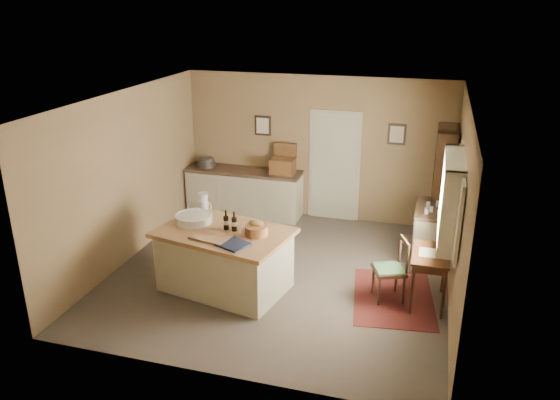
% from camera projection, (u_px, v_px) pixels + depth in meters
% --- Properties ---
extents(ground, '(5.00, 5.00, 0.00)m').
position_uv_depth(ground, '(280.00, 274.00, 8.42)').
color(ground, brown).
rests_on(ground, ground).
extents(wall_back, '(5.00, 0.10, 2.70)m').
position_uv_depth(wall_back, '(317.00, 148.00, 10.20)').
color(wall_back, olive).
rests_on(wall_back, ground).
extents(wall_front, '(5.00, 0.10, 2.70)m').
position_uv_depth(wall_front, '(214.00, 269.00, 5.70)').
color(wall_front, olive).
rests_on(wall_front, ground).
extents(wall_left, '(0.10, 5.00, 2.70)m').
position_uv_depth(wall_left, '(128.00, 177.00, 8.59)').
color(wall_left, olive).
rests_on(wall_left, ground).
extents(wall_right, '(0.10, 5.00, 2.70)m').
position_uv_depth(wall_right, '(459.00, 209.00, 7.30)').
color(wall_right, olive).
rests_on(wall_right, ground).
extents(ceiling, '(5.00, 5.00, 0.00)m').
position_uv_depth(ceiling, '(280.00, 99.00, 7.47)').
color(ceiling, silver).
rests_on(ceiling, wall_back).
extents(door, '(0.97, 0.06, 2.11)m').
position_uv_depth(door, '(334.00, 165.00, 10.18)').
color(door, '#BBBCA2').
rests_on(door, ground).
extents(framed_prints, '(2.82, 0.02, 0.38)m').
position_uv_depth(framed_prints, '(328.00, 130.00, 10.00)').
color(framed_prints, black).
rests_on(framed_prints, ground).
extents(window, '(0.25, 1.99, 1.12)m').
position_uv_depth(window, '(455.00, 199.00, 7.07)').
color(window, beige).
rests_on(window, ground).
extents(work_island, '(2.03, 1.54, 1.20)m').
position_uv_depth(work_island, '(224.00, 258.00, 7.86)').
color(work_island, beige).
rests_on(work_island, ground).
extents(sideboard, '(2.24, 0.64, 1.18)m').
position_uv_depth(sideboard, '(245.00, 191.00, 10.58)').
color(sideboard, beige).
rests_on(sideboard, ground).
extents(rug, '(1.30, 1.73, 0.01)m').
position_uv_depth(rug, '(393.00, 298.00, 7.74)').
color(rug, '#4A1210').
rests_on(rug, ground).
extents(writing_desk, '(0.49, 0.80, 0.82)m').
position_uv_depth(writing_desk, '(430.00, 260.00, 7.40)').
color(writing_desk, '#331B0D').
rests_on(writing_desk, ground).
extents(desk_chair, '(0.54, 0.54, 0.90)m').
position_uv_depth(desk_chair, '(389.00, 270.00, 7.57)').
color(desk_chair, black).
rests_on(desk_chair, ground).
extents(right_cabinet, '(0.57, 1.01, 0.99)m').
position_uv_depth(right_cabinet, '(432.00, 233.00, 8.72)').
color(right_cabinet, beige).
rests_on(right_cabinet, ground).
extents(shelving_unit, '(0.34, 0.90, 2.00)m').
position_uv_depth(shelving_unit, '(445.00, 186.00, 9.25)').
color(shelving_unit, black).
rests_on(shelving_unit, ground).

